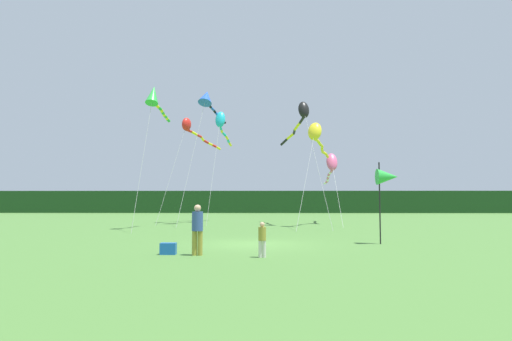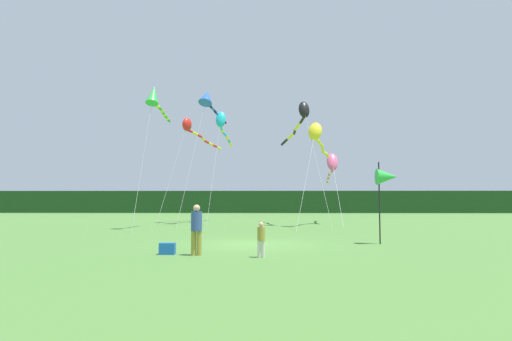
% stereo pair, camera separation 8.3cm
% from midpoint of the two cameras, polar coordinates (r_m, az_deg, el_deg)
% --- Properties ---
extents(ground_plane, '(120.00, 120.00, 0.00)m').
position_cam_midpoint_polar(ground_plane, '(18.85, -0.24, -9.61)').
color(ground_plane, '#477533').
extents(distant_treeline, '(108.00, 2.92, 3.18)m').
position_cam_midpoint_polar(distant_treeline, '(63.75, 0.73, -4.12)').
color(distant_treeline, '#193D19').
rests_on(distant_treeline, ground).
extents(person_adult, '(0.38, 0.38, 1.73)m').
position_cam_midpoint_polar(person_adult, '(15.17, -7.64, -7.32)').
color(person_adult, olive).
rests_on(person_adult, ground).
extents(person_child, '(0.26, 0.26, 1.16)m').
position_cam_midpoint_polar(person_child, '(14.50, 0.84, -8.77)').
color(person_child, silver).
rests_on(person_child, ground).
extents(cooler_box, '(0.54, 0.31, 0.40)m').
position_cam_midpoint_polar(cooler_box, '(15.65, -11.36, -9.99)').
color(cooler_box, '#1959B2').
rests_on(cooler_box, ground).
extents(banner_flag_pole, '(0.90, 0.70, 3.52)m').
position_cam_midpoint_polar(banner_flag_pole, '(19.66, 16.85, -0.88)').
color(banner_flag_pole, black).
rests_on(banner_flag_pole, ground).
extents(kite_rainbow, '(0.87, 9.58, 5.70)m').
position_cam_midpoint_polar(kite_rainbow, '(35.25, 9.93, 0.71)').
color(kite_rainbow, '#B2B2B2').
rests_on(kite_rainbow, ground).
extents(kite_yellow, '(3.24, 8.16, 7.48)m').
position_cam_midpoint_polar(kite_yellow, '(31.31, 7.95, 4.75)').
color(kite_yellow, '#B2B2B2').
rests_on(kite_yellow, ground).
extents(kite_black, '(2.82, 10.32, 9.25)m').
position_cam_midpoint_polar(kite_black, '(33.10, 6.03, 7.14)').
color(kite_black, '#B2B2B2').
rests_on(kite_black, ground).
extents(kite_red, '(3.99, 8.08, 8.79)m').
position_cam_midpoint_polar(kite_red, '(37.01, -8.42, 5.50)').
color(kite_red, '#B2B2B2').
rests_on(kite_red, ground).
extents(kite_cyan, '(1.26, 8.50, 9.38)m').
position_cam_midpoint_polar(kite_cyan, '(37.14, -4.44, 6.22)').
color(kite_cyan, '#B2B2B2').
rests_on(kite_cyan, ground).
extents(kite_blue, '(2.61, 8.70, 10.71)m').
position_cam_midpoint_polar(kite_blue, '(35.20, -6.28, 9.25)').
color(kite_blue, '#B2B2B2').
rests_on(kite_blue, ground).
extents(kite_green, '(1.01, 6.22, 9.45)m').
position_cam_midpoint_polar(kite_green, '(29.55, -13.08, 9.32)').
color(kite_green, '#B2B2B2').
rests_on(kite_green, ground).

